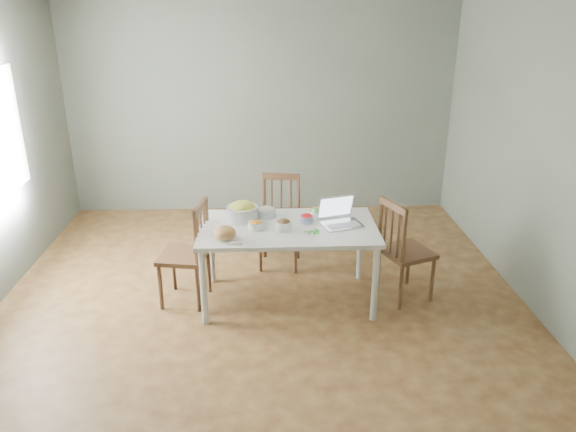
{
  "coord_description": "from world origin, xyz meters",
  "views": [
    {
      "loc": [
        0.05,
        -4.66,
        2.7
      ],
      "look_at": [
        0.25,
        -0.01,
        0.86
      ],
      "focal_mm": 34.35,
      "sensor_mm": 36.0,
      "label": 1
    }
  ],
  "objects_px": {
    "chair_right": "(407,250)",
    "laptop": "(342,213)",
    "dining_table": "(288,263)",
    "bread_boule": "(225,233)",
    "chair_far": "(279,223)",
    "bowl_squash": "(243,211)",
    "chair_left": "(183,253)"
  },
  "relations": [
    {
      "from": "bread_boule",
      "to": "bowl_squash",
      "type": "xyz_separation_m",
      "value": [
        0.14,
        0.46,
        0.03
      ]
    },
    {
      "from": "bowl_squash",
      "to": "laptop",
      "type": "relative_size",
      "value": 0.84
    },
    {
      "from": "dining_table",
      "to": "bread_boule",
      "type": "bearing_deg",
      "value": -153.6
    },
    {
      "from": "chair_far",
      "to": "laptop",
      "type": "relative_size",
      "value": 2.75
    },
    {
      "from": "chair_far",
      "to": "laptop",
      "type": "bearing_deg",
      "value": -45.52
    },
    {
      "from": "chair_right",
      "to": "dining_table",
      "type": "bearing_deg",
      "value": 68.73
    },
    {
      "from": "chair_right",
      "to": "laptop",
      "type": "bearing_deg",
      "value": 69.42
    },
    {
      "from": "dining_table",
      "to": "chair_left",
      "type": "bearing_deg",
      "value": 178.73
    },
    {
      "from": "chair_right",
      "to": "bowl_squash",
      "type": "height_order",
      "value": "chair_right"
    },
    {
      "from": "chair_far",
      "to": "chair_left",
      "type": "distance_m",
      "value": 1.17
    },
    {
      "from": "chair_left",
      "to": "bread_boule",
      "type": "xyz_separation_m",
      "value": [
        0.42,
        -0.3,
        0.32
      ]
    },
    {
      "from": "chair_far",
      "to": "bowl_squash",
      "type": "relative_size",
      "value": 3.26
    },
    {
      "from": "chair_far",
      "to": "chair_right",
      "type": "relative_size",
      "value": 0.98
    },
    {
      "from": "chair_left",
      "to": "chair_right",
      "type": "bearing_deg",
      "value": 99.45
    },
    {
      "from": "chair_right",
      "to": "bread_boule",
      "type": "height_order",
      "value": "chair_right"
    },
    {
      "from": "chair_right",
      "to": "bread_boule",
      "type": "xyz_separation_m",
      "value": [
        -1.68,
        -0.29,
        0.32
      ]
    },
    {
      "from": "chair_far",
      "to": "laptop",
      "type": "height_order",
      "value": "laptop"
    },
    {
      "from": "chair_right",
      "to": "laptop",
      "type": "height_order",
      "value": "laptop"
    },
    {
      "from": "bread_boule",
      "to": "chair_left",
      "type": "bearing_deg",
      "value": 144.66
    },
    {
      "from": "dining_table",
      "to": "chair_right",
      "type": "relative_size",
      "value": 1.63
    },
    {
      "from": "dining_table",
      "to": "laptop",
      "type": "distance_m",
      "value": 0.71
    },
    {
      "from": "dining_table",
      "to": "chair_far",
      "type": "bearing_deg",
      "value": 94.54
    },
    {
      "from": "bread_boule",
      "to": "bowl_squash",
      "type": "bearing_deg",
      "value": 73.74
    },
    {
      "from": "chair_left",
      "to": "bowl_squash",
      "type": "bearing_deg",
      "value": 116.56
    },
    {
      "from": "dining_table",
      "to": "laptop",
      "type": "bearing_deg",
      "value": -0.38
    },
    {
      "from": "chair_left",
      "to": "chair_right",
      "type": "height_order",
      "value": "chair_right"
    },
    {
      "from": "dining_table",
      "to": "laptop",
      "type": "xyz_separation_m",
      "value": [
        0.5,
        -0.0,
        0.5
      ]
    },
    {
      "from": "bread_boule",
      "to": "bowl_squash",
      "type": "distance_m",
      "value": 0.48
    },
    {
      "from": "dining_table",
      "to": "bowl_squash",
      "type": "relative_size",
      "value": 5.42
    },
    {
      "from": "chair_right",
      "to": "laptop",
      "type": "relative_size",
      "value": 2.81
    },
    {
      "from": "chair_left",
      "to": "bowl_squash",
      "type": "height_order",
      "value": "chair_left"
    },
    {
      "from": "bread_boule",
      "to": "laptop",
      "type": "relative_size",
      "value": 0.53
    }
  ]
}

